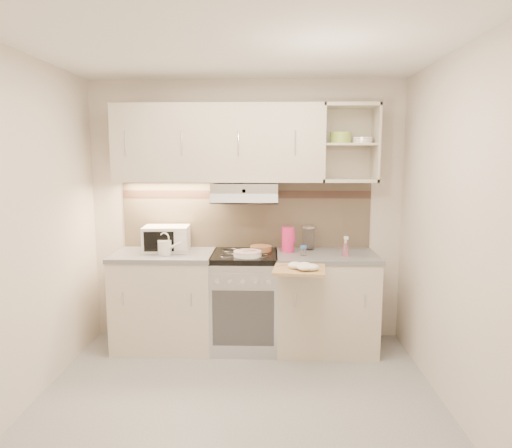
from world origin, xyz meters
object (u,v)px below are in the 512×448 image
Objects in this scene: watering_can at (165,247)px; cutting_board at (299,270)px; pink_pitcher at (288,239)px; glass_jar at (309,238)px; microwave at (167,239)px; plate_stack at (247,254)px; electric_range at (245,300)px; spray_bottle at (345,248)px.

cutting_board is (1.19, -0.41, -0.10)m from watering_can.
pink_pitcher is 0.56× the size of cutting_board.
pink_pitcher reaches higher than glass_jar.
glass_jar is (1.32, 0.28, 0.04)m from watering_can.
cutting_board is (1.21, -0.58, -0.15)m from microwave.
microwave is 1.85× the size of watering_can.
plate_stack reaches higher than cutting_board.
electric_range is 4.02× the size of glass_jar.
watering_can reaches higher than cutting_board.
cutting_board is at bearing -46.35° from electric_range.
plate_stack is 1.08× the size of pink_pitcher.
plate_stack is at bearing -76.21° from electric_range.
pink_pitcher reaches higher than electric_range.
plate_stack reaches higher than electric_range.
glass_jar is at bearing 30.04° from plate_stack.
pink_pitcher is (0.37, 0.21, 0.09)m from plate_stack.
spray_bottle reaches higher than electric_range.
glass_jar is 0.72m from cutting_board.
glass_jar is at bearing 1.19° from microwave.
pink_pitcher reaches higher than cutting_board.
pink_pitcher is 0.24m from glass_jar.
electric_range is 3.60× the size of plate_stack.
cutting_board is (0.44, -0.36, -0.05)m from plate_stack.
plate_stack is (0.75, -0.05, -0.05)m from watering_can.
pink_pitcher is at bearing 165.56° from spray_bottle.
pink_pitcher is 0.59m from cutting_board.
electric_range is at bearing -161.63° from glass_jar.
plate_stack is (0.77, -0.22, -0.09)m from microwave.
microwave is at bearing 160.91° from cutting_board.
watering_can reaches higher than electric_range.
spray_bottle is at bearing -6.04° from electric_range.
glass_jar is 1.18× the size of spray_bottle.
microwave is 1.74× the size of plate_stack.
microwave is 2.29× the size of spray_bottle.
watering_can is 1.01× the size of pink_pitcher.
pink_pitcher reaches higher than plate_stack.
spray_bottle reaches higher than cutting_board.
plate_stack is at bearing -19.27° from microwave.
microwave is 1.14m from pink_pitcher.
microwave is 0.18m from watering_can.
watering_can reaches higher than spray_bottle.
watering_can is at bearing -84.95° from microwave.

